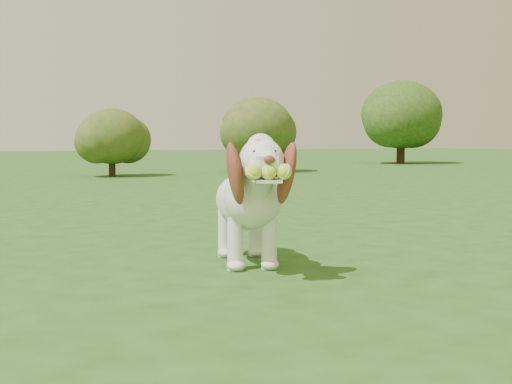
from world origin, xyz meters
name	(u,v)px	position (x,y,z in m)	size (l,w,h in m)	color
ground	(233,245)	(0.00, 0.00, 0.00)	(80.00, 80.00, 0.00)	#214413
dog	(249,196)	(-0.22, -0.63, 0.36)	(0.55, 1.01, 0.67)	silver
shrub_c	(112,136)	(1.44, 7.94, 0.72)	(1.19, 1.19, 1.23)	#382314
shrub_h	(401,115)	(10.57, 10.73, 1.38)	(2.27, 2.27, 2.35)	#382314
shrub_d	(257,128)	(4.55, 8.17, 0.91)	(1.49, 1.49, 1.54)	#382314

